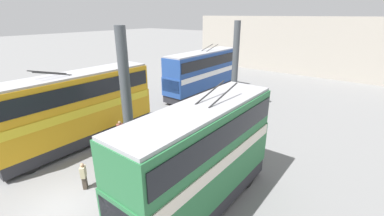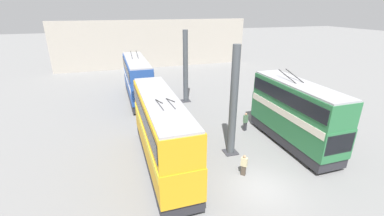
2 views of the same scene
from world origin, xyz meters
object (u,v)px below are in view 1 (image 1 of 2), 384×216
Objects in this scene: bus_right_near at (78,105)px; bus_right_mid at (203,71)px; bus_left_far at (201,154)px; person_by_left_row at (202,148)px; person_by_right_row at (120,131)px; person_aisle_foreground at (84,175)px; oil_drum at (191,106)px.

bus_right_mid is at bearing -0.00° from bus_right_near.
bus_left_far reaches higher than person_by_left_row.
bus_right_mid reaches higher than person_by_right_row.
bus_right_near is 6.59× the size of person_by_right_row.
bus_right_near is at bearing 92.07° from person_by_left_row.
person_by_right_row reaches higher than person_aisle_foreground.
oil_drum is (10.07, -2.17, -2.47)m from bus_right_near.
person_by_left_row reaches higher than person_aisle_foreground.
bus_left_far is 0.81× the size of bus_right_near.
bus_left_far is at bearing -144.69° from bus_right_mid.
bus_left_far reaches higher than bus_right_near.
person_by_right_row is at bearing 77.31° from bus_left_far.
bus_right_near reaches higher than bus_right_mid.
bus_right_near is 10.59m from oil_drum.
oil_drum is (6.83, 6.24, -0.47)m from person_by_left_row.
oil_drum is (8.33, -0.02, -0.43)m from person_by_right_row.
bus_right_mid reaches higher than person_aisle_foreground.
person_by_left_row is (6.09, -3.42, 0.12)m from person_aisle_foreground.
person_by_left_row is 1.90× the size of oil_drum.
bus_left_far reaches higher than bus_right_mid.
person_by_left_row reaches higher than person_by_right_row.
person_by_right_row is at bearing 179.85° from oil_drum.
bus_left_far reaches higher than person_aisle_foreground.
person_by_left_row is at bearing -144.64° from bus_right_mid.
person_by_right_row is (1.74, -2.15, -2.04)m from bus_right_near.
bus_left_far reaches higher than person_by_right_row.
bus_right_near is at bearing -122.01° from person_by_right_row.
person_aisle_foreground is 1.68× the size of oil_drum.
person_aisle_foreground is at bearing -164.46° from bus_right_mid.
bus_left_far is at bearing -22.28° from person_aisle_foreground.
bus_right_mid is at bearing 35.31° from bus_left_far.
bus_right_mid is 5.96m from oil_drum.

